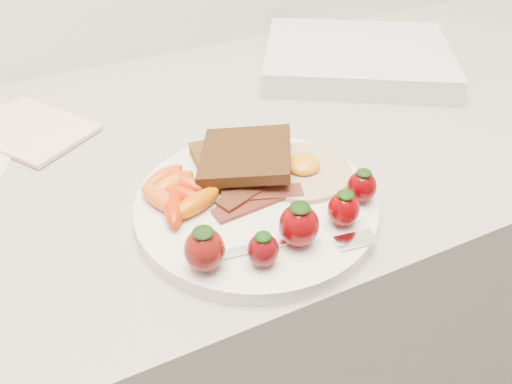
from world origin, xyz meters
name	(u,v)px	position (x,y,z in m)	size (l,w,h in m)	color
counter	(206,343)	(0.00, 1.70, 0.45)	(2.00, 0.60, 0.90)	gray
plate	(256,205)	(0.03, 1.54, 0.91)	(0.27, 0.27, 0.02)	white
toast_lower	(236,161)	(0.03, 1.61, 0.93)	(0.09, 0.09, 0.01)	#382104
toast_upper	(246,155)	(0.04, 1.60, 0.94)	(0.10, 0.10, 0.01)	black
fried_egg	(303,169)	(0.10, 1.56, 0.92)	(0.13, 0.13, 0.02)	beige
bacon_strips	(256,195)	(0.03, 1.54, 0.92)	(0.11, 0.06, 0.01)	black
baby_carrots	(176,192)	(-0.05, 1.58, 0.93)	(0.09, 0.11, 0.02)	orange
strawberries	(289,224)	(0.03, 1.47, 0.94)	(0.23, 0.07, 0.05)	#620E0A
fork	(305,243)	(0.04, 1.45, 0.92)	(0.16, 0.06, 0.00)	white
notepad	(30,129)	(-0.18, 1.83, 0.91)	(0.11, 0.17, 0.01)	#F9B9B9
appliance	(357,58)	(0.34, 1.80, 0.92)	(0.30, 0.24, 0.04)	silver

